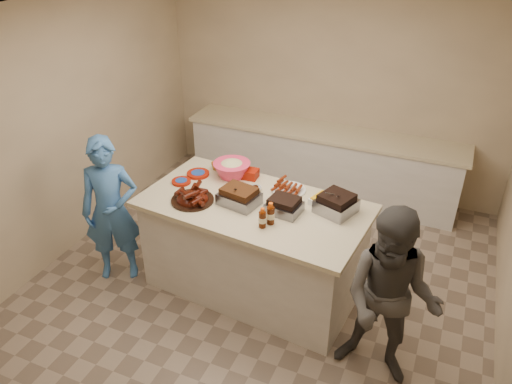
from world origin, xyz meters
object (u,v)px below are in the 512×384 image
at_px(coleslaw_bowl, 232,176).
at_px(bbq_bottle_a, 262,227).
at_px(mustard_bottle, 238,194).
at_px(guest_blue, 122,272).
at_px(island, 254,286).
at_px(bbq_bottle_b, 270,223).
at_px(roasting_pan, 335,212).
at_px(guest_gray, 378,371).
at_px(rib_platter, 193,201).
at_px(plastic_cup, 216,169).

bearing_deg(coleslaw_bowl, bbq_bottle_a, -48.62).
bearing_deg(mustard_bottle, guest_blue, -158.75).
bearing_deg(coleslaw_bowl, guest_blue, -142.24).
xyz_separation_m(island, bbq_bottle_b, (0.26, -0.24, 1.00)).
bearing_deg(bbq_bottle_a, island, 124.30).
relative_size(island, roasting_pan, 6.82).
bearing_deg(roasting_pan, guest_blue, -146.53).
bearing_deg(guest_gray, guest_blue, 179.38).
xyz_separation_m(coleslaw_bowl, bbq_bottle_b, (0.68, -0.64, 0.00)).
bearing_deg(roasting_pan, bbq_bottle_a, -117.03).
distance_m(island, bbq_bottle_a, 1.08).
bearing_deg(island, guest_gray, -16.62).
xyz_separation_m(island, guest_gray, (1.39, -0.57, 0.00)).
bearing_deg(bbq_bottle_a, coleslaw_bowl, 131.38).
bearing_deg(bbq_bottle_a, mustard_bottle, 135.75).
xyz_separation_m(roasting_pan, guest_blue, (-2.13, -0.52, -1.00)).
height_order(bbq_bottle_b, mustard_bottle, bbq_bottle_b).
bearing_deg(rib_platter, mustard_bottle, 40.64).
distance_m(island, plastic_cup, 1.28).
bearing_deg(island, rib_platter, -156.05).
relative_size(roasting_pan, coleslaw_bowl, 0.81).
bearing_deg(bbq_bottle_a, guest_blue, -178.84).
bearing_deg(roasting_pan, mustard_bottle, -156.57).
bearing_deg(rib_platter, guest_blue, -168.48).
bearing_deg(plastic_cup, mustard_bottle, -40.64).
xyz_separation_m(coleslaw_bowl, mustard_bottle, (0.20, -0.30, 0.00)).
height_order(island, guest_gray, island).
distance_m(coleslaw_bowl, mustard_bottle, 0.36).
bearing_deg(plastic_cup, island, -36.12).
xyz_separation_m(plastic_cup, guest_gray, (2.03, -1.04, -1.00)).
relative_size(mustard_bottle, plastic_cup, 1.35).
distance_m(guest_blue, guest_gray, 2.79).
distance_m(bbq_bottle_b, guest_blue, 1.94).
relative_size(rib_platter, bbq_bottle_a, 2.12).
bearing_deg(guest_gray, roasting_pan, 135.45).
height_order(roasting_pan, plastic_cup, roasting_pan).
xyz_separation_m(island, mustard_bottle, (-0.22, 0.10, 1.00)).
distance_m(rib_platter, bbq_bottle_b, 0.82).
distance_m(roasting_pan, guest_gray, 1.40).
bearing_deg(bbq_bottle_a, roasting_pan, 43.17).
bearing_deg(mustard_bottle, island, -25.57).
relative_size(rib_platter, mustard_bottle, 3.37).
relative_size(coleslaw_bowl, bbq_bottle_a, 2.00).
distance_m(mustard_bottle, guest_gray, 2.01).
bearing_deg(island, plastic_cup, 149.55).
bearing_deg(coleslaw_bowl, guest_gray, -28.26).
xyz_separation_m(rib_platter, guest_gray, (1.94, -0.39, -1.00)).
relative_size(island, coleslaw_bowl, 5.56).
bearing_deg(bbq_bottle_b, mustard_bottle, 144.22).
xyz_separation_m(roasting_pan, coleslaw_bowl, (-1.16, 0.24, 0.00)).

